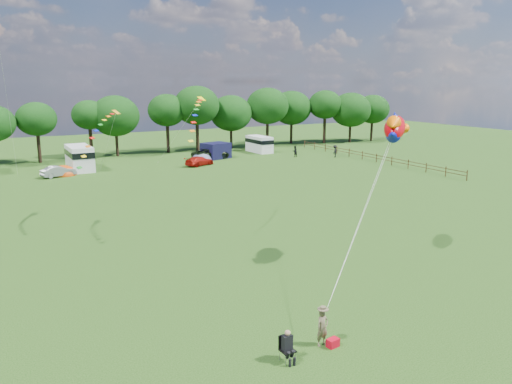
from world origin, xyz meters
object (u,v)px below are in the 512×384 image
fish_kite (394,128)px  walker_b (335,151)px  car_b (58,171)px  campervan_d (259,144)px  campervan_c (79,157)px  kite_flyer (322,328)px  tent_greyblue (202,161)px  camp_chair (287,342)px  car_d (211,154)px  car_c (200,161)px  walker_a (295,151)px  tent_orange (64,175)px

fish_kite → walker_b: fish_kite is taller
car_b → campervan_d: (30.57, 7.39, 0.71)m
campervan_c → kite_flyer: bearing=-178.6°
tent_greyblue → fish_kite: bearing=-96.2°
tent_greyblue → walker_b: size_ratio=1.81×
fish_kite → tent_greyblue: bearing=40.8°
car_b → walker_b: bearing=-109.9°
camp_chair → walker_b: (34.73, 43.57, 0.08)m
car_b → walker_b: 37.93m
kite_flyer → car_d: bearing=65.3°
car_b → car_c: bearing=-106.8°
kite_flyer → walker_a: walker_a is taller
car_c → tent_orange: 16.86m
campervan_d → walker_a: size_ratio=3.11×
camp_chair → walker_b: 55.72m
tent_orange → walker_a: bearing=-0.9°
car_b → campervan_c: size_ratio=0.59×
car_c → fish_kite: bearing=152.3°
car_c → walker_a: (15.28, 0.67, 0.23)m
camp_chair → walker_a: 55.21m
campervan_d → walker_b: size_ratio=2.94×
tent_greyblue → kite_flyer: kite_flyer is taller
walker_b → car_c: bearing=-43.1°
campervan_c → fish_kite: size_ratio=1.88×
car_b → car_c: 17.51m
campervan_c → walker_a: (29.80, -3.25, -0.79)m
car_b → car_c: size_ratio=0.89×
car_b → walker_a: 32.79m
car_d → camp_chair: (-17.94, -50.41, 0.04)m
campervan_d → walker_b: 12.32m
tent_greyblue → campervan_c: bearing=178.8°
tent_orange → fish_kite: (13.86, -40.18, 8.20)m
walker_a → campervan_d: bearing=-79.9°
fish_kite → car_d: bearing=38.5°
tent_orange → kite_flyer: size_ratio=1.98×
car_c → camp_chair: size_ratio=3.01×
campervan_d → fish_kite: bearing=158.5°
kite_flyer → camp_chair: kite_flyer is taller
car_b → car_d: bearing=-94.6°
campervan_d → walker_b: campervan_d is taller
car_d → fish_kite: bearing=162.4°
tent_greyblue → car_b: bearing=-170.1°
car_d → walker_b: 18.12m
car_b → fish_kite: bearing=-175.7°
campervan_d → walker_a: 7.31m
camp_chair → fish_kite: bearing=27.7°
car_c → campervan_d: size_ratio=0.78×
car_d → kite_flyer: bearing=153.2°
car_c → car_d: bearing=-61.6°
campervan_c → kite_flyer: size_ratio=3.85×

